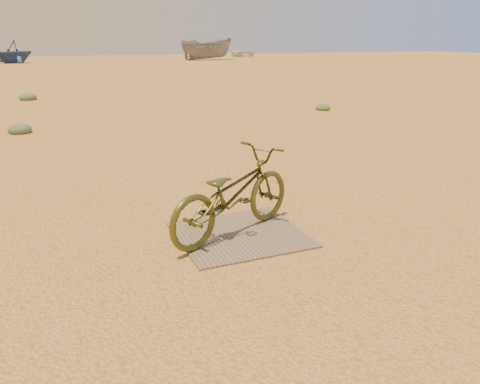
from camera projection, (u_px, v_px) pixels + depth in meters
name	position (u px, v px, depth m)	size (l,w,h in m)	color
ground	(257.00, 215.00, 5.83)	(120.00, 120.00, 0.00)	tan
plywood_board	(240.00, 234.00, 5.22)	(1.37, 1.28, 0.02)	#74624F
bicycle	(233.00, 194.00, 5.07)	(0.62, 1.78, 0.94)	#47491B
boat_far_left	(13.00, 52.00, 41.28)	(3.23, 3.74, 1.97)	navy
boat_mid_right	(207.00, 49.00, 47.34)	(2.07, 5.51, 2.13)	gray
boat_far_right	(244.00, 53.00, 55.79)	(3.23, 4.52, 0.94)	silver
kale_a	(20.00, 133.00, 10.88)	(0.53, 0.53, 0.29)	#4F6949
kale_b	(323.00, 110.00, 14.36)	(0.45, 0.45, 0.25)	#4F6949
kale_c	(28.00, 100.00, 16.70)	(0.59, 0.59, 0.33)	#4F6949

